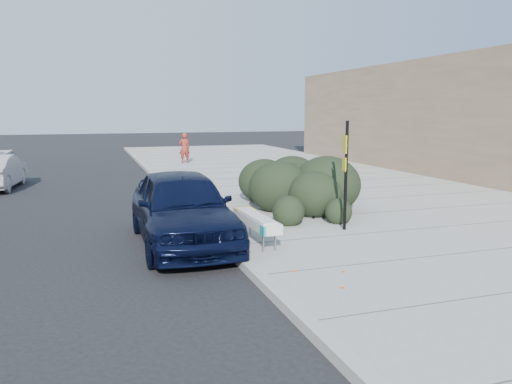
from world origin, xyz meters
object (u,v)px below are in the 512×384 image
(bench, at_px, (256,221))
(sign_post, at_px, (345,169))
(pedestrian, at_px, (184,148))
(sedan_navy, at_px, (182,207))
(bike_rack, at_px, (311,195))

(bench, distance_m, sign_post, 2.55)
(bench, distance_m, pedestrian, 16.96)
(pedestrian, bearing_deg, sign_post, 88.20)
(sedan_navy, bearing_deg, bench, -33.23)
(bench, relative_size, sedan_navy, 0.41)
(sign_post, height_order, pedestrian, sign_post)
(bike_rack, xyz_separation_m, pedestrian, (-0.63, 14.81, 0.24))
(bike_rack, relative_size, pedestrian, 0.59)
(bench, height_order, sign_post, sign_post)
(sedan_navy, relative_size, pedestrian, 2.99)
(bench, xyz_separation_m, bike_rack, (2.22, 2.06, 0.10))
(bike_rack, height_order, pedestrian, pedestrian)
(bench, relative_size, sign_post, 0.78)
(bike_rack, distance_m, sign_post, 1.85)
(sign_post, bearing_deg, bike_rack, 105.30)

